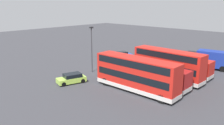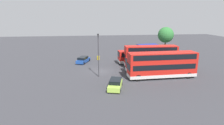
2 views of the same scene
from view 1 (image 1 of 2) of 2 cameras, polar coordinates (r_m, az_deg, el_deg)
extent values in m
plane|color=#38383D|center=(41.54, -0.91, -1.50)|extent=(140.00, 140.00, 0.00)
cube|color=red|center=(39.54, 15.45, -0.38)|extent=(2.72, 11.63, 2.60)
cube|color=silver|center=(39.80, 15.36, -1.81)|extent=(2.76, 11.67, 0.55)
cube|color=black|center=(39.40, 15.51, 0.46)|extent=(2.77, 10.83, 0.90)
cube|color=black|center=(42.25, 8.49, 1.76)|extent=(2.25, 0.09, 1.10)
cylinder|color=black|center=(40.98, 9.18, -1.11)|extent=(0.32, 1.10, 1.10)
cylinder|color=black|center=(42.83, 10.84, -0.51)|extent=(0.32, 1.10, 1.10)
cylinder|color=black|center=(37.14, 20.56, -3.51)|extent=(0.32, 1.10, 1.10)
cylinder|color=black|center=(39.16, 21.82, -2.72)|extent=(0.32, 1.10, 1.10)
cube|color=red|center=(36.11, 13.62, -0.34)|extent=(2.85, 11.10, 4.20)
cube|color=silver|center=(36.60, 13.45, -3.10)|extent=(2.89, 11.14, 0.55)
cube|color=black|center=(36.16, 13.60, -0.64)|extent=(2.89, 10.30, 0.90)
cube|color=black|center=(35.77, 13.76, 1.99)|extent=(2.89, 10.30, 0.90)
cube|color=black|center=(39.20, 6.70, 0.83)|extent=(2.25, 0.12, 1.10)
cylinder|color=black|center=(37.94, 7.26, -2.31)|extent=(0.33, 1.11, 1.10)
cylinder|color=black|center=(39.68, 9.25, -1.63)|extent=(0.33, 1.11, 1.10)
cylinder|color=black|center=(33.83, 18.38, -5.04)|extent=(0.33, 1.11, 1.10)
cylinder|color=black|center=(35.78, 20.02, -4.13)|extent=(0.33, 1.11, 1.10)
cube|color=#A51919|center=(33.39, 9.63, -2.76)|extent=(2.55, 11.20, 2.60)
cube|color=silver|center=(33.71, 9.56, -4.42)|extent=(2.59, 11.24, 0.55)
cube|color=black|center=(33.22, 9.68, -1.77)|extent=(2.61, 10.40, 0.90)
cube|color=black|center=(36.51, 2.33, -0.10)|extent=(2.25, 0.06, 1.10)
cylinder|color=black|center=(35.27, 2.86, -3.51)|extent=(0.30, 1.10, 1.10)
cylinder|color=black|center=(36.93, 5.13, -2.72)|extent=(0.30, 1.10, 1.10)
cylinder|color=black|center=(30.82, 14.89, -6.70)|extent=(0.30, 1.10, 1.10)
cylinder|color=black|center=(32.71, 16.80, -5.59)|extent=(0.30, 1.10, 1.10)
cube|color=red|center=(30.50, 5.95, -2.72)|extent=(2.77, 11.97, 4.20)
cube|color=silver|center=(31.08, 5.86, -5.93)|extent=(2.81, 12.01, 0.55)
cube|color=black|center=(30.56, 5.94, -3.07)|extent=(2.82, 11.17, 0.90)
cube|color=black|center=(30.09, 6.02, 0.01)|extent=(2.82, 11.17, 0.90)
cube|color=black|center=(34.28, -2.14, -1.06)|extent=(2.25, 0.10, 1.10)
cylinder|color=black|center=(33.07, -1.70, -4.73)|extent=(0.32, 1.11, 1.10)
cylinder|color=black|center=(34.63, 0.89, -3.83)|extent=(0.32, 1.11, 1.10)
cylinder|color=black|center=(27.94, 12.09, -8.77)|extent=(0.32, 1.11, 1.10)
cylinder|color=black|center=(29.77, 14.30, -7.41)|extent=(0.32, 1.11, 1.10)
cube|color=navy|center=(44.78, 23.79, 0.81)|extent=(3.42, 5.85, 2.80)
cube|color=black|center=(45.57, 19.12, 1.07)|extent=(2.81, 2.40, 2.20)
cylinder|color=black|center=(44.73, 18.65, -0.45)|extent=(0.45, 1.03, 1.00)
cylinder|color=black|center=(46.86, 19.37, 0.15)|extent=(0.45, 1.03, 1.00)
cylinder|color=black|center=(43.76, 25.60, -1.44)|extent=(0.45, 1.03, 1.00)
cube|color=#1E479E|center=(49.15, 2.32, 1.64)|extent=(4.91, 3.39, 0.70)
cube|color=black|center=(48.93, 2.12, 2.33)|extent=(3.15, 2.55, 0.55)
cylinder|color=black|center=(50.65, 3.61, 1.76)|extent=(0.68, 0.45, 0.64)
cylinder|color=black|center=(49.28, 4.49, 1.39)|extent=(0.68, 0.45, 0.64)
cylinder|color=black|center=(49.19, 0.15, 1.41)|extent=(0.68, 0.45, 0.64)
cylinder|color=black|center=(47.78, 0.95, 1.02)|extent=(0.68, 0.45, 0.64)
cube|color=#A5D14C|center=(34.49, -9.98, -4.17)|extent=(4.46, 2.87, 0.70)
cube|color=black|center=(34.36, -9.72, -3.13)|extent=(2.83, 2.26, 0.55)
cylinder|color=black|center=(33.39, -11.83, -5.27)|extent=(0.68, 0.39, 0.64)
cylinder|color=black|center=(34.83, -12.69, -4.49)|extent=(0.68, 0.39, 0.64)
cylinder|color=black|center=(34.36, -7.21, -4.50)|extent=(0.68, 0.39, 0.64)
cylinder|color=black|center=(35.76, -8.24, -3.78)|extent=(0.68, 0.39, 0.64)
cylinder|color=#38383D|center=(38.87, -5.02, 2.95)|extent=(0.16, 0.16, 7.41)
cube|color=#262628|center=(38.30, -5.14, 8.61)|extent=(0.70, 0.30, 0.24)
cylinder|color=yellow|center=(48.85, 7.47, 1.38)|extent=(0.60, 0.60, 0.95)
camera|label=2|loc=(31.09, -58.98, 5.98)|focal=29.65mm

